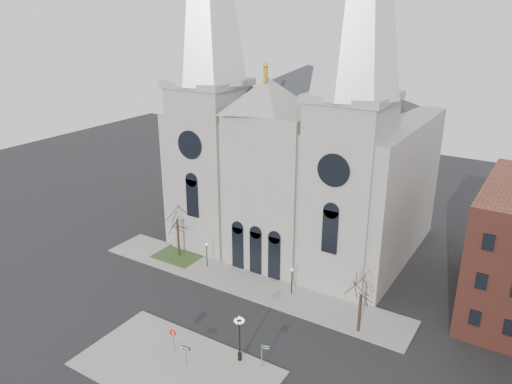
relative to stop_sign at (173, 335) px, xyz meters
The scene contains 13 objects.
ground 3.96m from the stop_sign, 111.50° to the left, with size 160.00×160.00×0.00m, color black.
sidewalk_near 3.08m from the stop_sign, 45.66° to the right, with size 18.00×10.00×0.14m, color gray.
sidewalk_far 14.41m from the stop_sign, 95.11° to the left, with size 40.00×6.00×0.14m, color gray.
grass_patch 19.65m from the stop_sign, 128.86° to the left, with size 6.00×5.00×0.18m, color #2D451D.
cathedral 30.94m from the stop_sign, 92.79° to the left, with size 33.00×26.66×54.00m.
tree_left 19.91m from the stop_sign, 128.86° to the left, with size 3.20×3.20×7.50m.
tree_right 18.56m from the stop_sign, 41.71° to the left, with size 3.20×3.20×6.00m.
ped_lamp_left 16.44m from the stop_sign, 116.27° to the left, with size 0.32×0.32×3.26m.
ped_lamp_right 15.48m from the stop_sign, 72.21° to the left, with size 0.32×0.32×3.26m.
stop_sign is the anchor object (origin of this frame).
globe_lamp 6.54m from the stop_sign, 20.04° to the left, with size 1.04×1.04×4.72m.
one_way_sign 2.58m from the stop_sign, 23.42° to the right, with size 0.96×0.21×2.22m.
street_name_sign 8.72m from the stop_sign, 16.73° to the left, with size 0.74×0.34×2.48m.
Camera 1 is at (28.68, -32.34, 30.85)m, focal length 35.00 mm.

